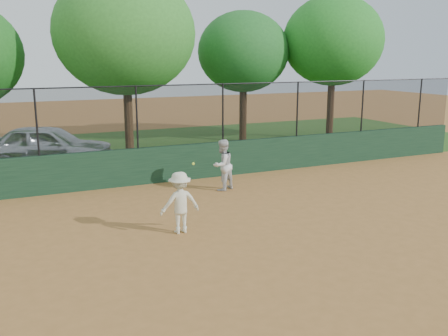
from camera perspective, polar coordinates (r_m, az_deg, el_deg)
name	(u,v)px	position (r m, az deg, el deg)	size (l,w,h in m)	color
ground	(232,243)	(11.30, 0.98, -8.56)	(80.00, 80.00, 0.00)	#A56C35
back_wall	(154,165)	(16.52, -8.04, 0.33)	(26.00, 0.20, 1.20)	#1B3D25
grass_strip	(114,152)	(22.35, -12.45, 1.81)	(36.00, 12.00, 0.01)	#234A17
parked_car	(48,146)	(19.77, -19.47, 2.37)	(1.92, 4.76, 1.62)	silver
player_second	(222,165)	(15.45, -0.18, 0.35)	(0.77, 0.60, 1.59)	silver
player_main	(180,203)	(11.76, -5.06, -3.95)	(0.96, 0.56, 1.70)	beige
fence_assembly	(151,115)	(16.25, -8.32, 5.97)	(26.00, 0.06, 2.00)	black
tree_2	(125,33)	(21.40, -11.25, 14.87)	(5.82, 5.29, 7.53)	#4B301A
tree_3	(243,52)	(24.44, 2.24, 13.11)	(4.44, 4.03, 6.22)	#3C2514
tree_4	(333,41)	(25.61, 12.40, 14.00)	(5.04, 4.58, 7.01)	#442918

